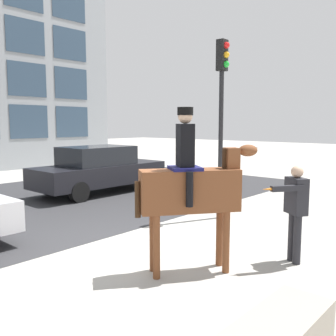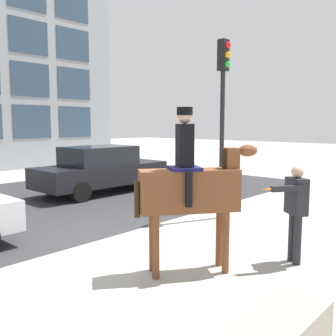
{
  "view_description": "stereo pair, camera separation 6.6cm",
  "coord_description": "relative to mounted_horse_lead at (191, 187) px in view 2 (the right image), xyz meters",
  "views": [
    {
      "loc": [
        -4.5,
        -5.36,
        2.32
      ],
      "look_at": [
        0.27,
        -1.1,
        1.56
      ],
      "focal_mm": 40.0,
      "sensor_mm": 36.0,
      "label": 1
    },
    {
      "loc": [
        -4.46,
        -5.41,
        2.32
      ],
      "look_at": [
        0.27,
        -1.1,
        1.56
      ],
      "focal_mm": 40.0,
      "sensor_mm": 36.0,
      "label": 2
    }
  ],
  "objects": [
    {
      "name": "ground_plane",
      "position": [
        0.02,
        1.86,
        -1.36
      ],
      "size": [
        80.0,
        80.0,
        0.0
      ],
      "primitive_type": "plane",
      "color": "#9E9B93"
    },
    {
      "name": "mounted_horse_lead",
      "position": [
        0.0,
        0.0,
        0.0
      ],
      "size": [
        1.69,
        1.36,
        2.57
      ],
      "rotation": [
        0.0,
        0.0,
        -0.63
      ],
      "color": "brown",
      "rests_on": "ground_plane"
    },
    {
      "name": "traffic_light",
      "position": [
        3.13,
        1.56,
        1.49
      ],
      "size": [
        0.24,
        0.29,
        4.28
      ],
      "color": "black",
      "rests_on": "ground_plane"
    },
    {
      "name": "pedestrian_bystander",
      "position": [
        1.45,
        -1.04,
        -0.39
      ],
      "size": [
        0.9,
        0.51,
        1.64
      ],
      "rotation": [
        0.0,
        0.0,
        2.52
      ],
      "color": "#232328",
      "rests_on": "ground_plane"
    },
    {
      "name": "road_surface",
      "position": [
        0.02,
        6.61,
        -1.35
      ],
      "size": [
        20.61,
        8.5,
        0.01
      ],
      "color": "#2D2D30",
      "rests_on": "ground_plane"
    },
    {
      "name": "street_car_far_lane",
      "position": [
        3.28,
        6.51,
        -0.56
      ],
      "size": [
        4.55,
        1.82,
        1.57
      ],
      "color": "black",
      "rests_on": "ground_plane"
    }
  ]
}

